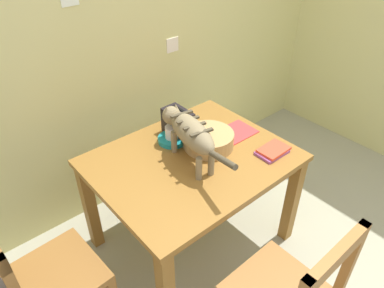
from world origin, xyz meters
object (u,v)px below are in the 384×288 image
at_px(coffee_mug, 173,132).
at_px(wooden_chair_far, 47,279).
at_px(wicker_basket, 209,140).
at_px(toaster, 178,123).
at_px(saucer_bowl, 172,139).
at_px(magazine, 234,133).
at_px(dining_table, 192,170).
at_px(book_stack, 273,151).
at_px(cat, 189,132).

relative_size(coffee_mug, wooden_chair_far, 0.13).
distance_m(wicker_basket, toaster, 0.24).
xyz_separation_m(saucer_bowl, magazine, (0.36, -0.19, -0.01)).
height_order(coffee_mug, wicker_basket, coffee_mug).
bearing_deg(toaster, wooden_chair_far, -165.26).
bearing_deg(saucer_bowl, wicker_basket, -54.22).
bearing_deg(magazine, coffee_mug, 152.68).
bearing_deg(dining_table, book_stack, -35.14).
relative_size(wicker_basket, toaster, 1.52).
distance_m(book_stack, wicker_basket, 0.39).
xyz_separation_m(saucer_bowl, toaster, (0.08, 0.04, 0.07)).
bearing_deg(dining_table, cat, -170.90).
relative_size(cat, magazine, 2.52).
distance_m(dining_table, wicker_basket, 0.21).
height_order(magazine, wooden_chair_far, wooden_chair_far).
distance_m(magazine, book_stack, 0.30).
distance_m(coffee_mug, wicker_basket, 0.23).
bearing_deg(coffee_mug, cat, -101.50).
xyz_separation_m(dining_table, book_stack, (0.40, -0.28, 0.11)).
height_order(magazine, toaster, toaster).
bearing_deg(coffee_mug, saucer_bowl, 180.00).
bearing_deg(book_stack, coffee_mug, 127.45).
bearing_deg(magazine, saucer_bowl, 152.90).
bearing_deg(cat, wooden_chair_far, -168.04).
bearing_deg(wicker_basket, cat, -171.52).
bearing_deg(wicker_basket, magazine, -0.58).
xyz_separation_m(wicker_basket, toaster, (-0.06, 0.23, 0.04)).
distance_m(cat, book_stack, 0.53).
height_order(saucer_bowl, book_stack, book_stack).
xyz_separation_m(book_stack, toaster, (-0.30, 0.53, 0.07)).
distance_m(cat, saucer_bowl, 0.28).
bearing_deg(wicker_basket, dining_table, -171.60).
xyz_separation_m(cat, coffee_mug, (0.04, 0.21, -0.13)).
bearing_deg(book_stack, toaster, 119.46).
bearing_deg(toaster, magazine, -39.44).
height_order(coffee_mug, toaster, toaster).
xyz_separation_m(coffee_mug, toaster, (0.08, 0.04, 0.02)).
bearing_deg(cat, saucer_bowl, 90.00).
height_order(saucer_bowl, coffee_mug, coffee_mug).
bearing_deg(wooden_chair_far, book_stack, 76.60).
xyz_separation_m(cat, wooden_chair_far, (-0.93, -0.02, -0.45)).
relative_size(cat, wooden_chair_far, 0.74).
height_order(wicker_basket, wooden_chair_far, wooden_chair_far).
xyz_separation_m(cat, saucer_bowl, (0.04, 0.21, -0.18)).
relative_size(cat, book_stack, 3.51).
relative_size(dining_table, coffee_mug, 8.96).
relative_size(dining_table, wicker_basket, 3.73).
distance_m(saucer_bowl, coffee_mug, 0.05).
relative_size(saucer_bowl, magazine, 0.66).
bearing_deg(wooden_chair_far, magazine, 89.24).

